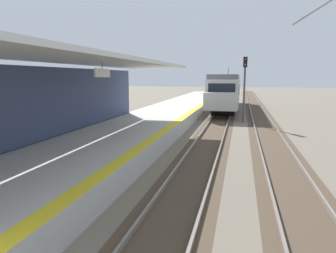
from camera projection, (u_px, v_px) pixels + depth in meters
name	position (u px, v px, depth m)	size (l,w,h in m)	color
station_platform	(139.00, 129.00, 18.84)	(5.00, 80.00, 0.91)	#B7B5AD
station_building_with_canopy	(30.00, 103.00, 11.70)	(4.85, 24.00, 4.43)	#4C4C4C
track_pair_nearest_platform	(216.00, 128.00, 21.74)	(2.34, 120.00, 0.16)	#4C3D2D
track_pair_middle	(266.00, 130.00, 20.96)	(2.34, 120.00, 0.16)	#4C3D2D
approaching_train	(226.00, 90.00, 34.77)	(2.93, 19.60, 4.76)	silver
rail_signal_post	(245.00, 83.00, 24.31)	(0.32, 0.34, 5.20)	#4C4C4C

